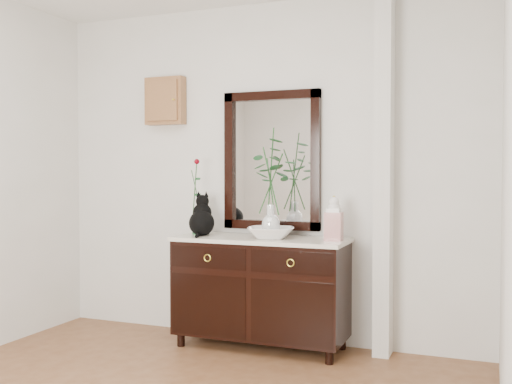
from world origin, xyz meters
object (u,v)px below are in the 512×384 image
at_px(sideboard, 261,286).
at_px(ginger_jar, 334,218).
at_px(cat, 202,215).
at_px(lotus_bowl, 271,233).

height_order(sideboard, ginger_jar, ginger_jar).
relative_size(cat, ginger_jar, 0.99).
height_order(cat, ginger_jar, ginger_jar).
relative_size(sideboard, lotus_bowl, 3.81).
distance_m(sideboard, ginger_jar, 0.79).
xyz_separation_m(sideboard, lotus_bowl, (0.10, -0.04, 0.42)).
xyz_separation_m(sideboard, ginger_jar, (0.57, -0.00, 0.54)).
bearing_deg(sideboard, lotus_bowl, -22.86).
bearing_deg(sideboard, cat, -176.33).
bearing_deg(ginger_jar, sideboard, 179.80).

